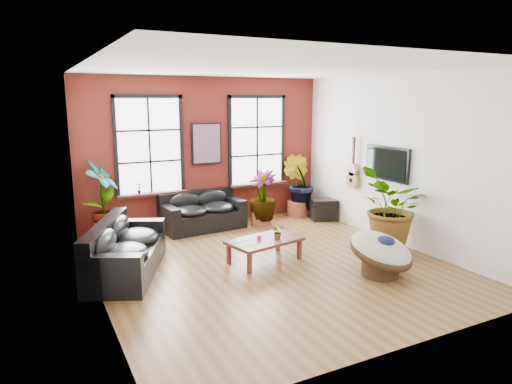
% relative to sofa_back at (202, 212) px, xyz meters
% --- Properties ---
extents(room, '(6.04, 6.54, 3.54)m').
position_rel_sofa_back_xyz_m(room, '(0.29, -2.68, 1.36)').
color(room, brown).
rests_on(room, ground).
extents(sofa_back, '(1.95, 1.07, 0.86)m').
position_rel_sofa_back_xyz_m(sofa_back, '(0.00, 0.00, 0.00)').
color(sofa_back, black).
rests_on(sofa_back, ground).
extents(sofa_left, '(1.83, 2.49, 0.91)m').
position_rel_sofa_back_xyz_m(sofa_left, '(-2.19, -2.04, 0.02)').
color(sofa_left, black).
rests_on(sofa_left, ground).
extents(coffee_table, '(1.48, 1.03, 0.52)m').
position_rel_sofa_back_xyz_m(coffee_table, '(0.26, -2.63, -0.01)').
color(coffee_table, '#53201E').
rests_on(coffee_table, ground).
extents(papasan_chair, '(1.45, 1.45, 0.82)m').
position_rel_sofa_back_xyz_m(papasan_chair, '(1.71, -4.15, 0.03)').
color(papasan_chair, '#382514').
rests_on(papasan_chair, ground).
extents(poster, '(0.74, 0.06, 0.98)m').
position_rel_sofa_back_xyz_m(poster, '(0.29, 0.35, 1.56)').
color(poster, black).
rests_on(poster, room).
extents(tv_wall_unit, '(0.13, 1.86, 1.20)m').
position_rel_sofa_back_xyz_m(tv_wall_unit, '(3.22, -2.23, 1.15)').
color(tv_wall_unit, black).
rests_on(tv_wall_unit, room).
extents(media_box, '(0.77, 0.71, 0.53)m').
position_rel_sofa_back_xyz_m(media_box, '(3.02, -0.61, -0.13)').
color(media_box, black).
rests_on(media_box, ground).
extents(pot_back_left, '(0.63, 0.63, 0.37)m').
position_rel_sofa_back_xyz_m(pot_back_left, '(-2.14, 0.16, -0.21)').
color(pot_back_left, brown).
rests_on(pot_back_left, ground).
extents(pot_back_right, '(0.55, 0.55, 0.39)m').
position_rel_sofa_back_xyz_m(pot_back_right, '(2.63, -0.01, -0.19)').
color(pot_back_right, brown).
rests_on(pot_back_right, ground).
extents(pot_right_wall, '(0.69, 0.69, 0.38)m').
position_rel_sofa_back_xyz_m(pot_right_wall, '(2.72, -3.31, -0.20)').
color(pot_right_wall, brown).
rests_on(pot_right_wall, ground).
extents(pot_mid, '(0.50, 0.50, 0.35)m').
position_rel_sofa_back_xyz_m(pot_mid, '(1.37, -0.37, -0.22)').
color(pot_mid, brown).
rests_on(pot_mid, ground).
extents(floor_plant_back_left, '(0.95, 1.00, 1.57)m').
position_rel_sofa_back_xyz_m(floor_plant_back_left, '(-2.17, 0.15, 0.55)').
color(floor_plant_back_left, '#1C4D14').
rests_on(floor_plant_back_left, ground).
extents(floor_plant_back_right, '(0.98, 1.01, 1.43)m').
position_rel_sofa_back_xyz_m(floor_plant_back_right, '(2.66, 0.03, 0.47)').
color(floor_plant_back_right, '#1C4D14').
rests_on(floor_plant_back_right, ground).
extents(floor_plant_right_wall, '(1.82, 1.81, 1.53)m').
position_rel_sofa_back_xyz_m(floor_plant_right_wall, '(2.69, -3.33, 0.53)').
color(floor_plant_right_wall, '#1C4D14').
rests_on(floor_plant_right_wall, ground).
extents(floor_plant_mid, '(0.91, 0.91, 1.19)m').
position_rel_sofa_back_xyz_m(floor_plant_mid, '(1.39, -0.40, 0.34)').
color(floor_plant_mid, '#1C4D14').
rests_on(floor_plant_mid, ground).
extents(table_plant, '(0.25, 0.23, 0.25)m').
position_rel_sofa_back_xyz_m(table_plant, '(0.50, -2.70, 0.17)').
color(table_plant, '#1C4D14').
rests_on(table_plant, coffee_table).
extents(sill_plant_left, '(0.17, 0.17, 0.27)m').
position_rel_sofa_back_xyz_m(sill_plant_left, '(-1.36, 0.30, 0.64)').
color(sill_plant_left, '#1C4D14').
rests_on(sill_plant_left, room).
extents(sill_plant_right, '(0.19, 0.19, 0.27)m').
position_rel_sofa_back_xyz_m(sill_plant_right, '(1.99, 0.30, 0.64)').
color(sill_plant_right, '#1C4D14').
rests_on(sill_plant_right, room).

